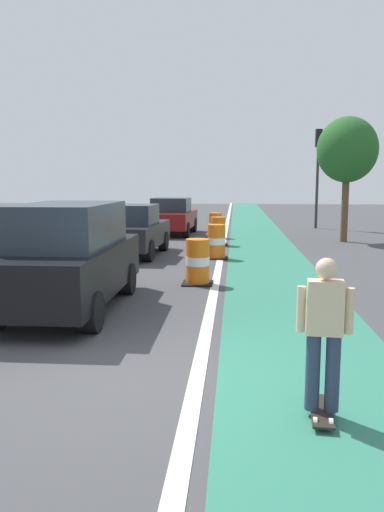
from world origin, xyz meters
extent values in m
plane|color=#424244|center=(0.00, 0.00, 0.00)|extent=(100.00, 100.00, 0.00)
cube|color=#2D755B|center=(2.40, 12.00, 0.00)|extent=(2.50, 80.00, 0.01)
cube|color=silver|center=(0.90, 12.00, 0.01)|extent=(0.20, 80.00, 0.01)
cube|color=black|center=(2.27, -0.95, 0.07)|extent=(0.29, 0.82, 0.02)
cylinder|color=silver|center=(2.22, -0.68, 0.06)|extent=(0.05, 0.11, 0.11)
cylinder|color=silver|center=(2.37, -0.70, 0.06)|extent=(0.05, 0.11, 0.11)
cylinder|color=silver|center=(2.17, -1.20, 0.06)|extent=(0.05, 0.11, 0.11)
cylinder|color=silver|center=(2.33, -1.22, 0.06)|extent=(0.05, 0.11, 0.11)
cylinder|color=#2D3851|center=(2.18, -0.94, 0.49)|extent=(0.15, 0.15, 0.82)
cylinder|color=#2D3851|center=(2.37, -0.96, 0.49)|extent=(0.15, 0.15, 0.82)
cube|color=beige|center=(2.27, -0.95, 1.18)|extent=(0.38, 0.25, 0.56)
cylinder|color=beige|center=(2.04, -0.93, 1.15)|extent=(0.09, 0.09, 0.48)
cylinder|color=beige|center=(2.51, -0.97, 1.15)|extent=(0.09, 0.09, 0.48)
sphere|color=beige|center=(2.27, -0.95, 1.58)|extent=(0.22, 0.22, 0.22)
cube|color=black|center=(-1.79, 3.23, 0.79)|extent=(1.86, 4.61, 0.90)
cube|color=#232D38|center=(-1.79, 3.23, 1.64)|extent=(1.63, 2.86, 0.80)
cylinder|color=black|center=(-2.62, 4.65, 0.34)|extent=(0.28, 0.68, 0.68)
cylinder|color=black|center=(-0.98, 4.66, 0.34)|extent=(0.28, 0.68, 0.68)
cylinder|color=black|center=(-0.97, 1.81, 0.34)|extent=(0.28, 0.68, 0.68)
cube|color=black|center=(-2.06, 10.51, 0.70)|extent=(2.02, 4.18, 0.72)
cube|color=#232D38|center=(-2.07, 10.26, 1.38)|extent=(1.69, 1.79, 0.64)
cylinder|color=black|center=(-2.82, 11.81, 0.34)|extent=(0.31, 0.69, 0.68)
cylinder|color=black|center=(-1.18, 11.74, 0.34)|extent=(0.31, 0.69, 0.68)
cylinder|color=black|center=(-2.93, 9.27, 0.34)|extent=(0.31, 0.69, 0.68)
cylinder|color=black|center=(-1.30, 9.20, 0.34)|extent=(0.31, 0.69, 0.68)
cube|color=maroon|center=(-1.55, 17.34, 0.70)|extent=(2.04, 4.18, 0.72)
cube|color=#232D38|center=(-1.56, 17.09, 1.38)|extent=(1.70, 1.80, 0.64)
cylinder|color=black|center=(-2.31, 18.65, 0.34)|extent=(0.31, 0.69, 0.68)
cylinder|color=black|center=(-0.67, 18.57, 0.34)|extent=(0.31, 0.69, 0.68)
cylinder|color=black|center=(-2.43, 16.11, 0.34)|extent=(0.31, 0.69, 0.68)
cylinder|color=black|center=(-0.79, 16.03, 0.34)|extent=(0.31, 0.69, 0.68)
cylinder|color=orange|center=(0.47, 5.88, 0.25)|extent=(0.56, 0.56, 0.42)
cylinder|color=white|center=(0.47, 5.88, 0.57)|extent=(0.57, 0.57, 0.21)
cylinder|color=orange|center=(0.47, 5.88, 0.88)|extent=(0.56, 0.56, 0.42)
cube|color=black|center=(0.47, 5.88, 0.02)|extent=(0.73, 0.73, 0.04)
cylinder|color=orange|center=(0.77, 10.02, 0.25)|extent=(0.56, 0.56, 0.42)
cylinder|color=white|center=(0.77, 10.02, 0.57)|extent=(0.57, 0.57, 0.21)
cylinder|color=orange|center=(0.77, 10.02, 0.88)|extent=(0.56, 0.56, 0.42)
cube|color=black|center=(0.77, 10.02, 0.02)|extent=(0.73, 0.73, 0.04)
cylinder|color=orange|center=(0.71, 13.48, 0.25)|extent=(0.56, 0.56, 0.42)
cylinder|color=white|center=(0.71, 13.48, 0.57)|extent=(0.57, 0.57, 0.21)
cylinder|color=orange|center=(0.71, 13.48, 0.88)|extent=(0.56, 0.56, 0.42)
cube|color=black|center=(0.71, 13.48, 0.02)|extent=(0.73, 0.73, 0.04)
cylinder|color=orange|center=(0.50, 16.05, 0.25)|extent=(0.56, 0.56, 0.42)
cylinder|color=white|center=(0.50, 16.05, 0.57)|extent=(0.57, 0.57, 0.21)
cylinder|color=orange|center=(0.50, 16.05, 0.88)|extent=(0.56, 0.56, 0.42)
cube|color=black|center=(0.50, 16.05, 0.02)|extent=(0.73, 0.73, 0.04)
cylinder|color=#2D2D2D|center=(5.60, 21.10, 2.10)|extent=(0.14, 0.14, 4.20)
cube|color=black|center=(5.60, 21.10, 4.65)|extent=(0.32, 0.32, 0.90)
sphere|color=red|center=(5.77, 21.10, 4.91)|extent=(0.16, 0.16, 0.16)
sphere|color=green|center=(5.77, 21.10, 4.39)|extent=(0.16, 0.16, 0.16)
cylinder|color=brown|center=(5.79, 15.04, 1.30)|extent=(0.28, 0.28, 2.60)
ellipsoid|color=#235B23|center=(5.79, 15.04, 3.70)|extent=(2.40, 2.40, 2.60)
camera|label=1|loc=(1.35, -6.08, 2.45)|focal=35.68mm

